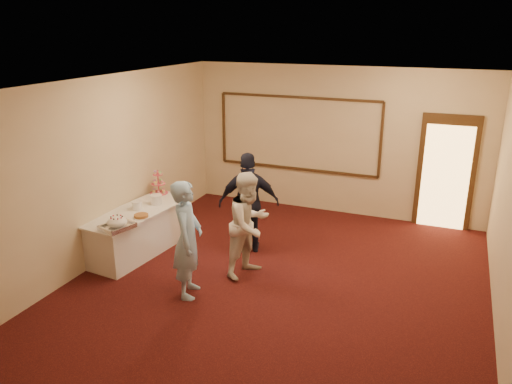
{
  "coord_description": "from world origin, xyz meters",
  "views": [
    {
      "loc": [
        2.24,
        -6.28,
        3.75
      ],
      "look_at": [
        -0.68,
        0.87,
        1.15
      ],
      "focal_mm": 35.0,
      "sensor_mm": 36.0,
      "label": 1
    }
  ],
  "objects_px": {
    "buffet_table": "(140,231)",
    "plate_stack_b": "(156,199)",
    "tart": "(141,216)",
    "guest": "(249,203)",
    "man": "(188,239)",
    "cupcake_stand": "(158,184)",
    "pavlova_tray": "(117,224)",
    "woman": "(249,224)",
    "plate_stack_a": "(137,205)"
  },
  "relations": [
    {
      "from": "cupcake_stand",
      "to": "plate_stack_b",
      "type": "relative_size",
      "value": 2.38
    },
    {
      "from": "cupcake_stand",
      "to": "plate_stack_b",
      "type": "height_order",
      "value": "cupcake_stand"
    },
    {
      "from": "tart",
      "to": "buffet_table",
      "type": "bearing_deg",
      "value": 132.7
    },
    {
      "from": "man",
      "to": "guest",
      "type": "distance_m",
      "value": 1.71
    },
    {
      "from": "pavlova_tray",
      "to": "tart",
      "type": "height_order",
      "value": "pavlova_tray"
    },
    {
      "from": "cupcake_stand",
      "to": "man",
      "type": "xyz_separation_m",
      "value": [
        1.65,
        -1.82,
        -0.08
      ]
    },
    {
      "from": "guest",
      "to": "man",
      "type": "bearing_deg",
      "value": 58.83
    },
    {
      "from": "plate_stack_a",
      "to": "guest",
      "type": "relative_size",
      "value": 0.1
    },
    {
      "from": "plate_stack_b",
      "to": "woman",
      "type": "xyz_separation_m",
      "value": [
        1.93,
        -0.39,
        -0.02
      ]
    },
    {
      "from": "tart",
      "to": "woman",
      "type": "height_order",
      "value": "woman"
    },
    {
      "from": "buffet_table",
      "to": "plate_stack_b",
      "type": "relative_size",
      "value": 10.51
    },
    {
      "from": "tart",
      "to": "guest",
      "type": "distance_m",
      "value": 1.79
    },
    {
      "from": "plate_stack_a",
      "to": "buffet_table",
      "type": "bearing_deg",
      "value": -28.82
    },
    {
      "from": "plate_stack_a",
      "to": "woman",
      "type": "height_order",
      "value": "woman"
    },
    {
      "from": "plate_stack_a",
      "to": "plate_stack_b",
      "type": "distance_m",
      "value": 0.38
    },
    {
      "from": "buffet_table",
      "to": "guest",
      "type": "height_order",
      "value": "guest"
    },
    {
      "from": "pavlova_tray",
      "to": "guest",
      "type": "bearing_deg",
      "value": 45.49
    },
    {
      "from": "tart",
      "to": "man",
      "type": "height_order",
      "value": "man"
    },
    {
      "from": "cupcake_stand",
      "to": "buffet_table",
      "type": "bearing_deg",
      "value": -80.28
    },
    {
      "from": "buffet_table",
      "to": "tart",
      "type": "distance_m",
      "value": 0.56
    },
    {
      "from": "pavlova_tray",
      "to": "woman",
      "type": "relative_size",
      "value": 0.35
    },
    {
      "from": "pavlova_tray",
      "to": "guest",
      "type": "xyz_separation_m",
      "value": [
        1.53,
        1.56,
        0.02
      ]
    },
    {
      "from": "woman",
      "to": "man",
      "type": "bearing_deg",
      "value": 167.36
    },
    {
      "from": "woman",
      "to": "pavlova_tray",
      "type": "bearing_deg",
      "value": 131.56
    },
    {
      "from": "pavlova_tray",
      "to": "woman",
      "type": "height_order",
      "value": "woman"
    },
    {
      "from": "pavlova_tray",
      "to": "plate_stack_a",
      "type": "bearing_deg",
      "value": 104.48
    },
    {
      "from": "tart",
      "to": "guest",
      "type": "relative_size",
      "value": 0.15
    },
    {
      "from": "buffet_table",
      "to": "man",
      "type": "bearing_deg",
      "value": -32.1
    },
    {
      "from": "plate_stack_a",
      "to": "pavlova_tray",
      "type": "bearing_deg",
      "value": -75.52
    },
    {
      "from": "pavlova_tray",
      "to": "cupcake_stand",
      "type": "xyz_separation_m",
      "value": [
        -0.34,
        1.69,
        0.09
      ]
    },
    {
      "from": "cupcake_stand",
      "to": "tart",
      "type": "distance_m",
      "value": 1.24
    },
    {
      "from": "buffet_table",
      "to": "plate_stack_a",
      "type": "bearing_deg",
      "value": 151.18
    },
    {
      "from": "tart",
      "to": "guest",
      "type": "bearing_deg",
      "value": 35.29
    },
    {
      "from": "buffet_table",
      "to": "woman",
      "type": "distance_m",
      "value": 2.11
    },
    {
      "from": "pavlova_tray",
      "to": "woman",
      "type": "bearing_deg",
      "value": 22.62
    },
    {
      "from": "buffet_table",
      "to": "plate_stack_a",
      "type": "distance_m",
      "value": 0.46
    },
    {
      "from": "woman",
      "to": "plate_stack_b",
      "type": "bearing_deg",
      "value": 97.55
    },
    {
      "from": "cupcake_stand",
      "to": "woman",
      "type": "relative_size",
      "value": 0.29
    },
    {
      "from": "cupcake_stand",
      "to": "plate_stack_b",
      "type": "distance_m",
      "value": 0.6
    },
    {
      "from": "cupcake_stand",
      "to": "woman",
      "type": "bearing_deg",
      "value": -22.35
    },
    {
      "from": "buffet_table",
      "to": "plate_stack_b",
      "type": "height_order",
      "value": "plate_stack_b"
    },
    {
      "from": "plate_stack_a",
      "to": "man",
      "type": "distance_m",
      "value": 1.8
    },
    {
      "from": "buffet_table",
      "to": "tart",
      "type": "height_order",
      "value": "tart"
    },
    {
      "from": "guest",
      "to": "pavlova_tray",
      "type": "bearing_deg",
      "value": 21.83
    },
    {
      "from": "pavlova_tray",
      "to": "cupcake_stand",
      "type": "bearing_deg",
      "value": 101.36
    },
    {
      "from": "buffet_table",
      "to": "cupcake_stand",
      "type": "height_order",
      "value": "cupcake_stand"
    },
    {
      "from": "cupcake_stand",
      "to": "guest",
      "type": "bearing_deg",
      "value": -3.95
    },
    {
      "from": "pavlova_tray",
      "to": "plate_stack_a",
      "type": "distance_m",
      "value": 0.85
    },
    {
      "from": "cupcake_stand",
      "to": "man",
      "type": "height_order",
      "value": "man"
    },
    {
      "from": "cupcake_stand",
      "to": "plate_stack_a",
      "type": "xyz_separation_m",
      "value": [
        0.13,
        -0.87,
        -0.1
      ]
    }
  ]
}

